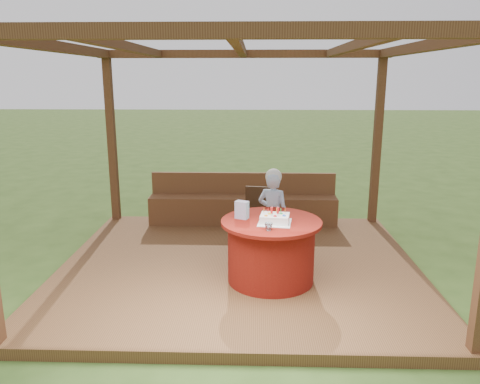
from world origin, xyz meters
The scene contains 10 objects.
ground centered at (0.00, 0.00, 0.00)m, with size 60.00×60.00×0.00m, color #304C19.
deck centered at (0.00, 0.00, 0.06)m, with size 4.50×4.00×0.12m, color brown.
pergola centered at (0.00, 0.00, 2.41)m, with size 4.50×4.00×2.72m.
bench centered at (0.00, 1.72, 0.38)m, with size 3.00×0.42×0.80m.
table centered at (0.38, -0.48, 0.49)m, with size 1.15×1.15×0.73m.
chair centered at (0.24, 0.67, 0.57)m, with size 0.43×0.43×0.83m.
elderly_woman centered at (0.43, 0.28, 0.72)m, with size 0.49×0.41×1.18m.
birthday_cake centered at (0.42, -0.57, 0.90)m, with size 0.40×0.40×0.17m.
gift_bag centered at (0.04, -0.42, 0.95)m, with size 0.14×0.09×0.21m, color #BF7BAE.
drinking_glass centered at (0.34, -0.84, 0.89)m, with size 0.09×0.09×0.08m, color white.
Camera 1 is at (0.19, -5.58, 2.45)m, focal length 35.00 mm.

